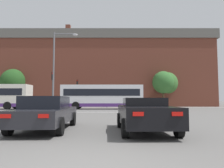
% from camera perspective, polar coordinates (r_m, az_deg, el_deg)
% --- Properties ---
extents(stop_line_strip, '(7.98, 0.30, 0.01)m').
position_cam_1_polar(stop_line_strip, '(22.05, -1.44, -7.37)').
color(stop_line_strip, silver).
rests_on(stop_line_strip, ground_plane).
extents(far_pavement, '(68.86, 2.50, 0.01)m').
position_cam_1_polar(far_pavement, '(36.35, -0.91, -6.11)').
color(far_pavement, gray).
rests_on(far_pavement, ground_plane).
extents(brick_civic_building, '(48.88, 10.57, 16.02)m').
position_cam_1_polar(brick_civic_building, '(45.42, -5.81, 3.53)').
color(brick_civic_building, brown).
rests_on(brick_civic_building, ground_plane).
extents(car_saloon_left, '(2.10, 4.94, 1.38)m').
position_cam_1_polar(car_saloon_left, '(9.53, -16.93, -7.11)').
color(car_saloon_left, '#232328').
rests_on(car_saloon_left, ground_plane).
extents(car_roadster_right, '(2.07, 4.40, 1.31)m').
position_cam_1_polar(car_roadster_right, '(8.65, 8.41, -7.74)').
color(car_roadster_right, black).
rests_on(car_roadster_right, ground_plane).
extents(bus_crossing_lead, '(10.75, 2.68, 3.21)m').
position_cam_1_polar(bus_crossing_lead, '(29.33, -2.71, -3.21)').
color(bus_crossing_lead, silver).
rests_on(bus_crossing_lead, ground_plane).
extents(traffic_light_far_left, '(0.26, 0.31, 4.56)m').
position_cam_1_polar(traffic_light_far_left, '(36.42, -9.18, -1.27)').
color(traffic_light_far_left, slate).
rests_on(traffic_light_far_left, ground_plane).
extents(traffic_light_near_left, '(0.26, 0.31, 4.06)m').
position_cam_1_polar(traffic_light_near_left, '(22.88, -15.32, -0.26)').
color(traffic_light_near_left, slate).
rests_on(traffic_light_near_left, ground_plane).
extents(street_lamp_junction, '(2.38, 0.36, 7.83)m').
position_cam_1_polar(street_lamp_junction, '(21.84, -14.10, 5.26)').
color(street_lamp_junction, slate).
rests_on(street_lamp_junction, ground_plane).
extents(pedestrian_waiting, '(0.27, 0.42, 1.75)m').
position_cam_1_polar(pedestrian_waiting, '(35.74, -1.47, -4.49)').
color(pedestrian_waiting, '#333851').
rests_on(pedestrian_waiting, ground_plane).
extents(tree_by_building, '(5.24, 5.24, 7.10)m').
position_cam_1_polar(tree_by_building, '(42.89, 13.70, 0.11)').
color(tree_by_building, '#4C3823').
rests_on(tree_by_building, ground_plane).
extents(tree_kerbside, '(3.69, 3.69, 6.21)m').
position_cam_1_polar(tree_kerbside, '(38.85, 13.10, 0.40)').
color(tree_kerbside, '#4C3823').
rests_on(tree_kerbside, ground_plane).
extents(tree_distant, '(4.53, 4.53, 6.88)m').
position_cam_1_polar(tree_distant, '(43.76, -24.53, 0.47)').
color(tree_distant, '#4C3823').
rests_on(tree_distant, ground_plane).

